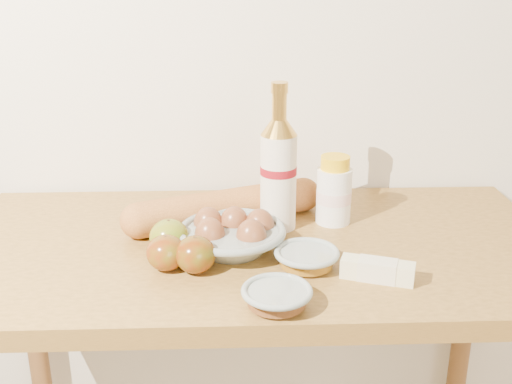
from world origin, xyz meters
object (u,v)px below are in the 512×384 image
at_px(table, 255,297).
at_px(baguette, 225,207).
at_px(egg_bowl, 232,235).
at_px(bourbon_bottle, 278,171).
at_px(cream_bottle, 334,192).

bearing_deg(table, baguette, 121.07).
height_order(egg_bowl, baguette, same).
relative_size(bourbon_bottle, baguette, 0.69).
xyz_separation_m(bourbon_bottle, egg_bowl, (-0.10, -0.10, -0.09)).
relative_size(table, baguette, 2.70).
xyz_separation_m(table, egg_bowl, (-0.05, -0.03, 0.15)).
bearing_deg(egg_bowl, cream_bottle, 30.20).
relative_size(table, bourbon_bottle, 3.91).
bearing_deg(bourbon_bottle, egg_bowl, -144.29).
bearing_deg(baguette, bourbon_bottle, -33.19).
bearing_deg(baguette, table, -79.91).
xyz_separation_m(bourbon_bottle, cream_bottle, (0.12, 0.02, -0.06)).
relative_size(table, egg_bowl, 5.08).
bearing_deg(cream_bottle, table, -136.19).
bearing_deg(table, bourbon_bottle, 56.95).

